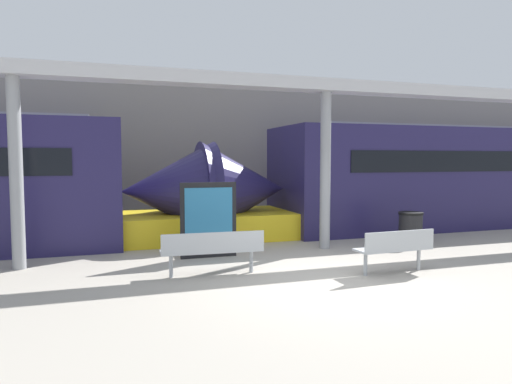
# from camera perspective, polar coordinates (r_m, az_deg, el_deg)

# --- Properties ---
(ground_plane) EXTENTS (60.00, 60.00, 0.00)m
(ground_plane) POSITION_cam_1_polar(r_m,az_deg,el_deg) (8.25, 9.27, -11.03)
(ground_plane) COLOR #A8A093
(station_wall) EXTENTS (56.00, 0.20, 5.00)m
(station_wall) POSITION_cam_1_polar(r_m,az_deg,el_deg) (16.33, -5.16, 5.31)
(station_wall) COLOR gray
(station_wall) RESTS_ON ground_plane
(train_left) EXTENTS (20.34, 2.93, 3.20)m
(train_left) POSITION_cam_1_polar(r_m,az_deg,el_deg) (17.62, 27.79, 1.61)
(train_left) COLOR #231E4C
(train_left) RESTS_ON ground_plane
(bench_near) EXTENTS (1.54, 0.51, 0.83)m
(bench_near) POSITION_cam_1_polar(r_m,az_deg,el_deg) (9.00, 17.05, -6.55)
(bench_near) COLOR #ADB2B7
(bench_near) RESTS_ON ground_plane
(bench_far) EXTENTS (1.90, 0.54, 0.83)m
(bench_far) POSITION_cam_1_polar(r_m,az_deg,el_deg) (8.47, -5.44, -7.01)
(bench_far) COLOR #ADB2B7
(bench_far) RESTS_ON ground_plane
(trash_bin) EXTENTS (0.61, 0.61, 0.83)m
(trash_bin) POSITION_cam_1_polar(r_m,az_deg,el_deg) (12.12, 18.75, -4.33)
(trash_bin) COLOR black
(trash_bin) RESTS_ON ground_plane
(poster_board) EXTENTS (1.24, 0.07, 1.65)m
(poster_board) POSITION_cam_1_polar(r_m,az_deg,el_deg) (10.01, -5.95, -3.46)
(poster_board) COLOR black
(poster_board) RESTS_ON ground_plane
(support_column_near) EXTENTS (0.25, 0.25, 3.74)m
(support_column_near) POSITION_cam_1_polar(r_m,az_deg,el_deg) (11.03, 8.66, 2.61)
(support_column_near) COLOR gray
(support_column_near) RESTS_ON ground_plane
(support_column_far) EXTENTS (0.25, 0.25, 3.74)m
(support_column_far) POSITION_cam_1_polar(r_m,az_deg,el_deg) (9.98, -27.80, 2.04)
(support_column_far) COLOR gray
(support_column_far) RESTS_ON ground_plane
(canopy_beam) EXTENTS (28.00, 0.60, 0.28)m
(canopy_beam) POSITION_cam_1_polar(r_m,az_deg,el_deg) (11.16, 8.77, 12.98)
(canopy_beam) COLOR #B7B7BC
(canopy_beam) RESTS_ON support_column_near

